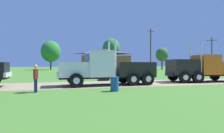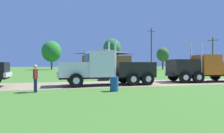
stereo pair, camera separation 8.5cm
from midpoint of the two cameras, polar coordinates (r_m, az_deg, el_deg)
The scene contains 12 objects.
ground_plane at distance 17.64m, azimuth 11.65°, elevation -4.73°, with size 200.00×200.00×0.00m, color #3D6C26.
dirt_track at distance 17.64m, azimuth 11.65°, elevation -4.72°, with size 120.00×5.25×0.01m, color #86765A.
truck_foreground_white at distance 15.48m, azimuth -1.17°, elevation -0.80°, with size 7.98×2.91×3.55m.
truck_near_left at distance 20.19m, azimuth 25.06°, elevation -0.44°, with size 7.02×3.05×3.68m.
visitor_standing_near at distance 12.39m, azimuth -21.46°, elevation -3.05°, with size 0.30×0.58×1.65m.
steel_barrel at distance 11.97m, azimuth 0.87°, elevation -5.19°, with size 0.52×0.52×0.89m, color #19478C.
shed_building at distance 39.42m, azimuth -1.73°, elevation 1.62°, with size 10.66×8.46×4.70m.
utility_pole_near at distance 42.84m, azimuth 11.58°, elevation 5.11°, with size 2.06×1.04×9.34m.
utility_pole_far at distance 49.64m, azimuth 27.57°, elevation 3.46°, with size 1.76×1.54×7.66m.
tree_left at distance 57.94m, azimuth -17.34°, elevation 4.24°, with size 5.44×5.44×8.23m.
tree_mid at distance 50.75m, azimuth 0.04°, elevation 5.38°, with size 4.54×4.54×8.28m.
tree_right at distance 58.58m, azimuth 14.79°, elevation 3.41°, with size 3.65×3.65×6.44m.
Camera 2 is at (-7.47, -15.88, 1.69)m, focal length 31.03 mm.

